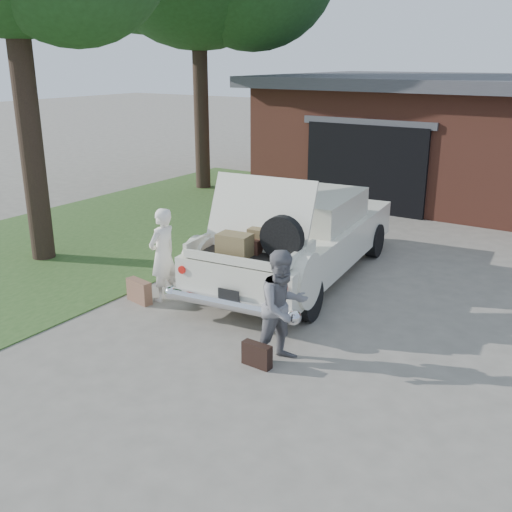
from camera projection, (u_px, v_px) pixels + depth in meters
The scene contains 8 objects.
ground at pixel (233, 342), 8.37m from camera, with size 90.00×90.00×0.00m, color gray.
grass_strip at pixel (111, 232), 13.60m from camera, with size 6.00×16.00×0.02m, color #2D4C1E.
house at pixel (501, 138), 16.46m from camera, with size 12.80×7.80×3.30m.
sedan at pixel (299, 236), 10.63m from camera, with size 2.52×5.36×2.07m.
woman_left at pixel (163, 255), 9.62m from camera, with size 0.56×0.37×1.53m, color white.
woman_right at pixel (283, 307), 7.62m from camera, with size 0.74×0.57×1.52m, color slate.
suitcase_left at pixel (139, 291), 9.68m from camera, with size 0.49×0.15×0.38m, color #8A5D46.
suitcase_right at pixel (257, 355), 7.67m from camera, with size 0.41×0.13×0.32m, color black.
Camera 1 is at (4.40, -6.16, 3.78)m, focal length 42.00 mm.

